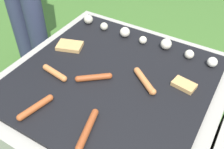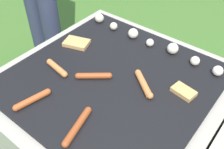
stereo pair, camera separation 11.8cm
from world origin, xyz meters
TOP-DOWN VIEW (x-y plane):
  - ground_plane at (0.00, 0.00)m, footprint 14.00×14.00m
  - grill at (0.00, 0.00)m, footprint 0.99×0.99m
  - sausage_front_center at (-0.17, -0.32)m, footprint 0.06×0.17m
  - sausage_back_right at (0.08, -0.30)m, footprint 0.07×0.19m
  - sausage_mid_right at (-0.06, -0.05)m, footprint 0.14×0.12m
  - sausage_back_left at (0.14, 0.04)m, footprint 0.15×0.12m
  - sausage_back_center at (-0.24, -0.12)m, footprint 0.15×0.05m
  - bread_slice_left at (-0.31, 0.09)m, footprint 0.15×0.13m
  - bread_slice_right at (0.30, 0.12)m, footprint 0.11×0.08m
  - mushroom_row at (-0.01, 0.33)m, footprint 0.79×0.07m

SIDE VIEW (x-z plane):
  - ground_plane at x=0.00m, z-range 0.00..0.00m
  - grill at x=0.00m, z-range 0.00..0.44m
  - bread_slice_left at x=-0.31m, z-range 0.44..0.46m
  - bread_slice_right at x=0.30m, z-range 0.44..0.46m
  - sausage_mid_right at x=-0.06m, z-range 0.44..0.47m
  - sausage_front_center at x=-0.17m, z-range 0.44..0.47m
  - sausage_back_right at x=0.08m, z-range 0.44..0.47m
  - sausage_back_center at x=-0.24m, z-range 0.44..0.47m
  - sausage_back_left at x=0.14m, z-range 0.44..0.47m
  - mushroom_row at x=-0.01m, z-range 0.44..0.50m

